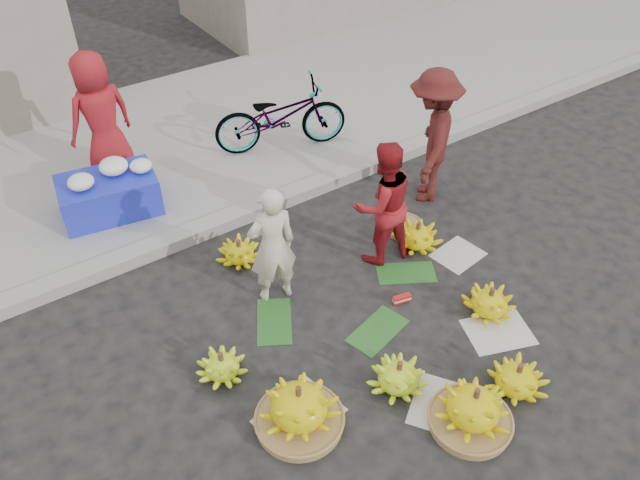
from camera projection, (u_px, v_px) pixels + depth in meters
ground at (373, 315)px, 6.48m from camera, size 80.00×80.00×0.00m
curb at (266, 205)px, 7.83m from camera, size 40.00×0.25×0.15m
sidewalk at (194, 136)px, 9.18m from camera, size 40.00×4.00×0.12m
newspaper_scatter at (425, 365)px, 5.97m from camera, size 3.20×1.80×0.00m
banana_leaves at (354, 307)px, 6.56m from camera, size 2.00×1.00×0.00m
banana_bunch_0 at (299, 408)px, 5.33m from camera, size 0.81×0.81×0.51m
banana_bunch_1 at (398, 376)px, 5.69m from camera, size 0.62×0.62×0.33m
banana_bunch_2 at (473, 410)px, 5.33m from camera, size 0.84×0.84×0.49m
banana_bunch_3 at (517, 379)px, 5.67m from camera, size 0.71×0.71×0.34m
banana_bunch_4 at (490, 302)px, 6.43m from camera, size 0.63×0.63×0.33m
banana_bunch_5 at (417, 236)px, 7.25m from camera, size 0.70×0.70×0.34m
banana_bunch_6 at (222, 366)px, 5.81m from camera, size 0.48×0.48×0.29m
banana_bunch_7 at (239, 252)px, 7.06m from camera, size 0.48×0.48×0.30m
basket_spare at (402, 227)px, 7.57m from camera, size 0.61×0.61×0.06m
incense_stack at (402, 299)px, 6.60m from camera, size 0.21×0.11×0.08m
vendor_cream at (272, 246)px, 6.26m from camera, size 0.56×0.42×1.38m
vendor_red at (382, 204)px, 6.73m from camera, size 0.79×0.66×1.48m
man_striped at (432, 137)px, 7.58m from camera, size 1.25×1.24×1.73m
flower_table at (109, 192)px, 7.50m from camera, size 1.23×0.88×0.66m
grey_bucket at (84, 207)px, 7.40m from camera, size 0.34×0.34×0.39m
flower_vendor at (100, 117)px, 7.75m from camera, size 0.90×0.67×1.69m
bicycle at (281, 116)px, 8.52m from camera, size 1.20×1.94×0.96m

